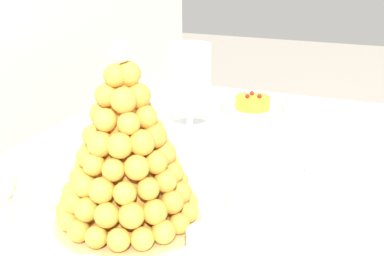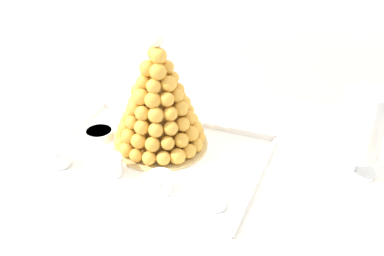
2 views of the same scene
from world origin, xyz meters
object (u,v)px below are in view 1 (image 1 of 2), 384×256
at_px(croquembouche, 126,155).
at_px(fruit_tart_plate, 252,106).
at_px(dessert_cup_mid_right, 260,176).
at_px(dessert_cup_mid_left, 205,246).
at_px(macaron_goblet, 190,79).
at_px(serving_tray, 163,224).
at_px(dessert_cup_centre, 242,205).

xyz_separation_m(croquembouche, fruit_tart_plate, (0.74, -0.04, -0.13)).
bearing_deg(dessert_cup_mid_right, fruit_tart_plate, 16.56).
xyz_separation_m(dessert_cup_mid_left, dessert_cup_mid_right, (0.29, -0.02, -0.00)).
relative_size(croquembouche, macaron_goblet, 1.42).
xyz_separation_m(dessert_cup_mid_right, fruit_tart_plate, (0.51, 0.15, -0.01)).
bearing_deg(croquembouche, dessert_cup_mid_left, -109.11).
distance_m(dessert_cup_mid_left, macaron_goblet, 0.65).
relative_size(serving_tray, dessert_cup_centre, 9.79).
height_order(croquembouche, macaron_goblet, croquembouche).
height_order(croquembouche, dessert_cup_mid_left, croquembouche).
bearing_deg(dessert_cup_centre, croquembouche, 115.50).
bearing_deg(serving_tray, macaron_goblet, 16.10).
bearing_deg(macaron_goblet, dessert_cup_mid_left, -156.28).
relative_size(dessert_cup_mid_left, dessert_cup_centre, 1.01).
distance_m(serving_tray, fruit_tart_plate, 0.73).
height_order(dessert_cup_mid_left, dessert_cup_mid_right, dessert_cup_mid_left).
bearing_deg(dessert_cup_centre, dessert_cup_mid_left, 172.67).
relative_size(dessert_cup_mid_right, macaron_goblet, 0.26).
bearing_deg(fruit_tart_plate, dessert_cup_mid_left, -170.57).
distance_m(serving_tray, macaron_goblet, 0.55).
relative_size(dessert_cup_centre, macaron_goblet, 0.25).
bearing_deg(dessert_cup_centre, fruit_tart_plate, 13.21).
distance_m(dessert_cup_mid_left, dessert_cup_mid_right, 0.29).
height_order(serving_tray, dessert_cup_mid_left, dessert_cup_mid_left).
distance_m(croquembouche, dessert_cup_centre, 0.24).
height_order(serving_tray, dessert_cup_mid_right, dessert_cup_mid_right).
height_order(dessert_cup_centre, dessert_cup_mid_right, dessert_cup_centre).
bearing_deg(dessert_cup_mid_right, dessert_cup_centre, -179.44).
xyz_separation_m(dessert_cup_mid_right, macaron_goblet, (0.30, 0.28, 0.11)).
xyz_separation_m(serving_tray, dessert_cup_mid_right, (0.22, -0.13, 0.02)).
bearing_deg(macaron_goblet, croquembouche, -170.75).
relative_size(croquembouche, dessert_cup_mid_left, 5.50).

